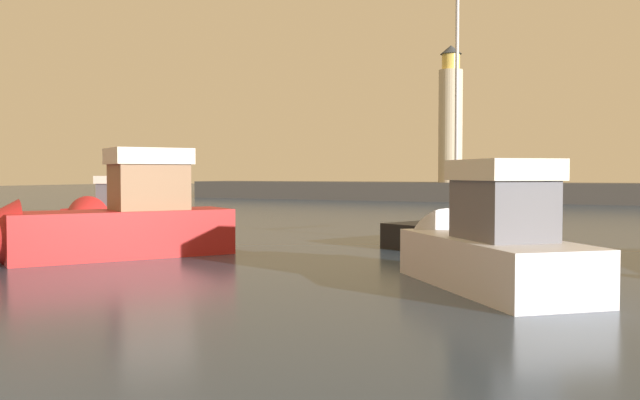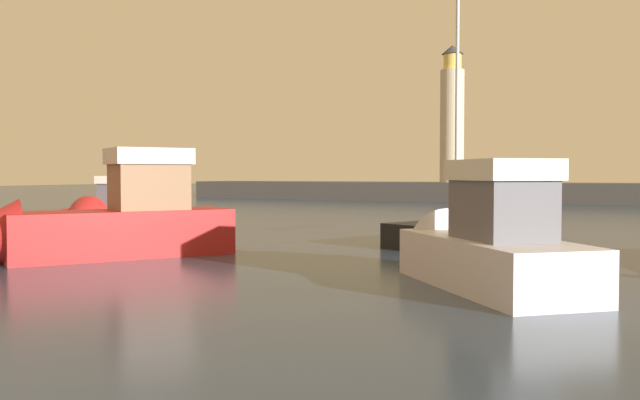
{
  "view_description": "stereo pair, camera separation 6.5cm",
  "coord_description": "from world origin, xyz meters",
  "px_view_note": "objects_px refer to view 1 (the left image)",
  "views": [
    {
      "loc": [
        6.94,
        -2.08,
        2.39
      ],
      "look_at": [
        -1.7,
        16.13,
        1.61
      ],
      "focal_mm": 38.05,
      "sensor_mm": 36.0,
      "label": 1
    },
    {
      "loc": [
        6.99,
        -2.05,
        2.39
      ],
      "look_at": [
        -1.7,
        16.13,
        1.61
      ],
      "focal_mm": 38.05,
      "sensor_mm": 36.0,
      "label": 2
    }
  ],
  "objects_px": {
    "motorboat_0": "(473,245)",
    "lighthouse": "(450,118)",
    "motorboat_3": "(97,223)",
    "motorboat_5": "(102,214)",
    "sailboat_moored": "(468,231)"
  },
  "relations": [
    {
      "from": "motorboat_0",
      "to": "lighthouse",
      "type": "bearing_deg",
      "value": 105.12
    },
    {
      "from": "motorboat_0",
      "to": "motorboat_3",
      "type": "height_order",
      "value": "motorboat_3"
    },
    {
      "from": "motorboat_5",
      "to": "motorboat_0",
      "type": "bearing_deg",
      "value": -22.74
    },
    {
      "from": "motorboat_5",
      "to": "sailboat_moored",
      "type": "relative_size",
      "value": 0.81
    },
    {
      "from": "motorboat_0",
      "to": "motorboat_5",
      "type": "bearing_deg",
      "value": 157.26
    },
    {
      "from": "motorboat_0",
      "to": "motorboat_3",
      "type": "distance_m",
      "value": 10.56
    },
    {
      "from": "motorboat_3",
      "to": "motorboat_5",
      "type": "xyz_separation_m",
      "value": [
        -7.1,
        7.73,
        -0.33
      ]
    },
    {
      "from": "motorboat_0",
      "to": "sailboat_moored",
      "type": "distance_m",
      "value": 8.29
    },
    {
      "from": "lighthouse",
      "to": "motorboat_0",
      "type": "relative_size",
      "value": 1.89
    },
    {
      "from": "lighthouse",
      "to": "motorboat_3",
      "type": "relative_size",
      "value": 1.62
    },
    {
      "from": "lighthouse",
      "to": "motorboat_0",
      "type": "height_order",
      "value": "lighthouse"
    },
    {
      "from": "motorboat_3",
      "to": "motorboat_5",
      "type": "height_order",
      "value": "motorboat_3"
    },
    {
      "from": "motorboat_3",
      "to": "sailboat_moored",
      "type": "distance_m",
      "value": 12.01
    },
    {
      "from": "motorboat_5",
      "to": "sailboat_moored",
      "type": "xyz_separation_m",
      "value": [
        15.69,
        0.64,
        -0.23
      ]
    },
    {
      "from": "sailboat_moored",
      "to": "lighthouse",
      "type": "bearing_deg",
      "value": 105.43
    }
  ]
}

